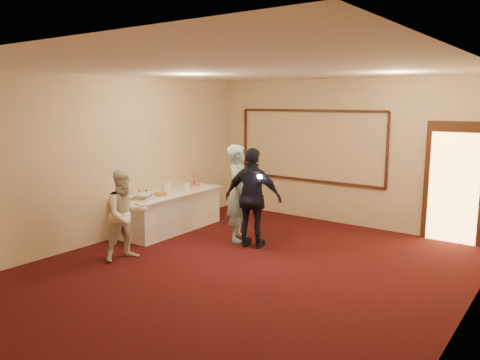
% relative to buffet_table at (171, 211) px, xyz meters
% --- Properties ---
extents(floor, '(7.00, 7.00, 0.00)m').
position_rel_buffet_table_xyz_m(floor, '(2.55, -0.99, -0.39)').
color(floor, black).
rests_on(floor, ground).
extents(room_walls, '(6.04, 7.04, 3.02)m').
position_rel_buffet_table_xyz_m(room_walls, '(2.55, -0.99, 1.64)').
color(room_walls, beige).
rests_on(room_walls, floor).
extents(wall_molding, '(3.45, 0.04, 1.55)m').
position_rel_buffet_table_xyz_m(wall_molding, '(1.75, 2.48, 1.21)').
color(wall_molding, '#351710').
rests_on(wall_molding, room_walls).
extents(doorway, '(1.05, 0.07, 2.20)m').
position_rel_buffet_table_xyz_m(doorway, '(4.70, 2.47, 0.69)').
color(doorway, '#351710').
rests_on(doorway, floor).
extents(buffet_table, '(0.97, 2.34, 0.77)m').
position_rel_buffet_table_xyz_m(buffet_table, '(0.00, 0.00, 0.00)').
color(buffet_table, white).
rests_on(buffet_table, floor).
extents(pavlova_tray, '(0.44, 0.50, 0.17)m').
position_rel_buffet_table_xyz_m(pavlova_tray, '(0.12, -0.82, 0.45)').
color(pavlova_tray, silver).
rests_on(pavlova_tray, buffet_table).
extents(cupcake_stand, '(0.28, 0.28, 0.41)m').
position_rel_buffet_table_xyz_m(cupcake_stand, '(-0.14, 0.85, 0.53)').
color(cupcake_stand, '#EF486D').
rests_on(cupcake_stand, buffet_table).
extents(plate_stack_a, '(0.20, 0.20, 0.16)m').
position_rel_buffet_table_xyz_m(plate_stack_a, '(-0.10, -0.01, 0.46)').
color(plate_stack_a, white).
rests_on(plate_stack_a, buffet_table).
extents(plate_stack_b, '(0.18, 0.18, 0.15)m').
position_rel_buffet_table_xyz_m(plate_stack_b, '(0.13, 0.33, 0.46)').
color(plate_stack_b, white).
rests_on(plate_stack_b, buffet_table).
extents(tart, '(0.29, 0.29, 0.06)m').
position_rel_buffet_table_xyz_m(tart, '(0.13, -0.39, 0.41)').
color(tart, white).
rests_on(tart, buffet_table).
extents(man, '(0.66, 0.77, 1.78)m').
position_rel_buffet_table_xyz_m(man, '(1.52, 0.23, 0.50)').
color(man, '#9ACDEA').
rests_on(man, floor).
extents(woman, '(0.72, 0.84, 1.48)m').
position_rel_buffet_table_xyz_m(woman, '(0.67, -1.69, 0.35)').
color(woman, white).
rests_on(woman, floor).
extents(guest, '(1.10, 0.67, 1.76)m').
position_rel_buffet_table_xyz_m(guest, '(1.96, 0.06, 0.49)').
color(guest, black).
rests_on(guest, floor).
extents(camera_flash, '(0.07, 0.04, 0.05)m').
position_rel_buffet_table_xyz_m(camera_flash, '(2.20, -0.09, 0.91)').
color(camera_flash, white).
rests_on(camera_flash, guest).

